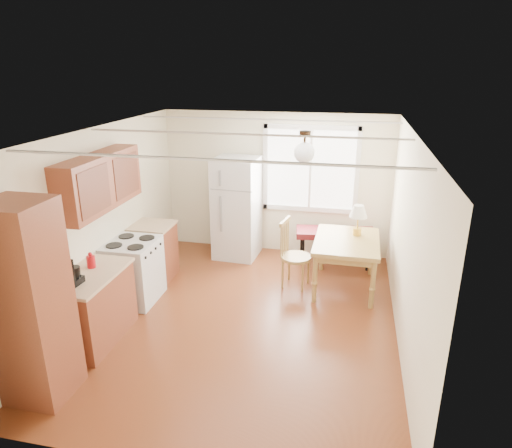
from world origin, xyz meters
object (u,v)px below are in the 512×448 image
(dining_table, at_px, (346,246))
(refrigerator, at_px, (237,208))
(bench, at_px, (335,234))
(chair, at_px, (290,249))

(dining_table, bearing_deg, refrigerator, 156.29)
(bench, distance_m, dining_table, 0.91)
(refrigerator, distance_m, chair, 1.48)
(dining_table, relative_size, chair, 1.21)
(refrigerator, xyz_separation_m, dining_table, (1.92, -0.88, -0.20))
(bench, height_order, dining_table, dining_table)
(dining_table, xyz_separation_m, chair, (-0.84, -0.08, -0.08))
(bench, relative_size, chair, 1.30)
(chair, bearing_deg, bench, 66.24)
(bench, bearing_deg, chair, -131.23)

